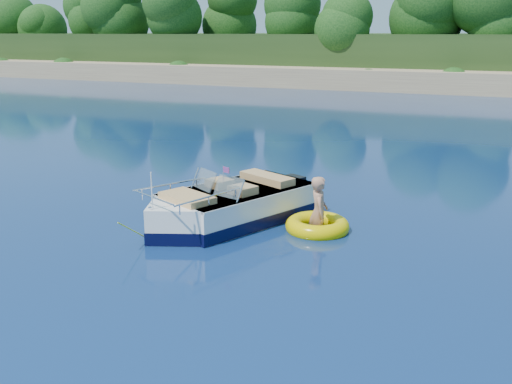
# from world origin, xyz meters

# --- Properties ---
(ground) EXTENTS (160.00, 160.00, 0.00)m
(ground) POSITION_xyz_m (0.00, 0.00, 0.00)
(ground) COLOR #091941
(ground) RESTS_ON ground
(shoreline) EXTENTS (170.00, 59.00, 6.00)m
(shoreline) POSITION_xyz_m (0.00, 63.77, 0.98)
(shoreline) COLOR #8E7252
(shoreline) RESTS_ON ground
(treeline) EXTENTS (150.00, 7.12, 8.19)m
(treeline) POSITION_xyz_m (0.04, 41.01, 5.55)
(treeline) COLOR #322010
(treeline) RESTS_ON ground
(motorboat) EXTENTS (3.11, 4.79, 1.70)m
(motorboat) POSITION_xyz_m (-1.87, 3.62, 0.33)
(motorboat) COLOR white
(motorboat) RESTS_ON ground
(tow_tube) EXTENTS (1.68, 1.68, 0.37)m
(tow_tube) POSITION_xyz_m (0.15, 3.95, 0.10)
(tow_tube) COLOR #EACA00
(tow_tube) RESTS_ON ground
(boy) EXTENTS (0.73, 0.97, 1.74)m
(boy) POSITION_xyz_m (0.19, 3.86, 0.00)
(boy) COLOR tan
(boy) RESTS_ON ground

